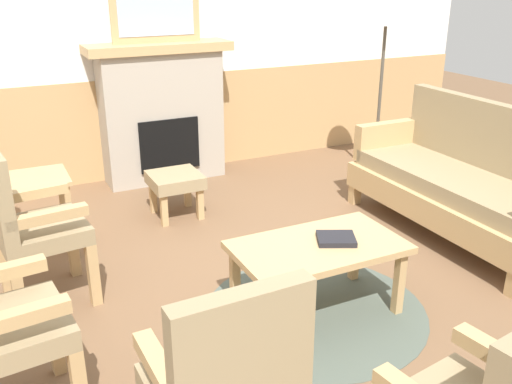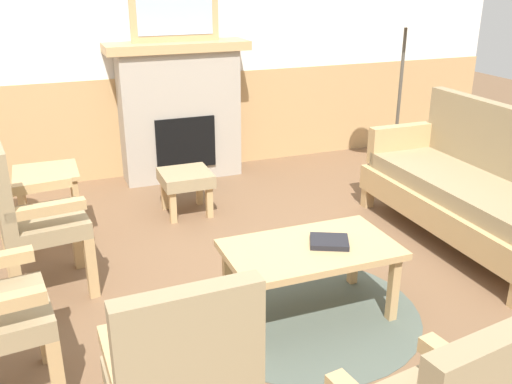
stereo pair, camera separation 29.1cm
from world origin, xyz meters
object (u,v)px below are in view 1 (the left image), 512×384
at_px(couch, 463,184).
at_px(book_on_table, 336,239).
at_px(armchair_by_window_left, 27,220).
at_px(framed_picture, 155,10).
at_px(floor_lamp_by_couch, 386,22).
at_px(coffee_table, 318,253).
at_px(fireplace, 162,112).
at_px(footstool, 175,183).
at_px(side_table, 37,192).

bearing_deg(couch, book_on_table, -162.18).
relative_size(couch, armchair_by_window_left, 1.84).
height_order(framed_picture, floor_lamp_by_couch, framed_picture).
distance_m(framed_picture, coffee_table, 2.88).
bearing_deg(floor_lamp_by_couch, coffee_table, -134.75).
relative_size(fireplace, armchair_by_window_left, 1.33).
bearing_deg(couch, fireplace, 126.71).
xyz_separation_m(coffee_table, footstool, (-0.28, 1.71, -0.10)).
distance_m(footstool, floor_lamp_by_couch, 2.36).
distance_m(footstool, armchair_by_window_left, 1.48).
bearing_deg(framed_picture, coffee_table, -88.14).
xyz_separation_m(book_on_table, armchair_by_window_left, (-1.56, 0.84, 0.08)).
bearing_deg(fireplace, framed_picture, 90.00).
bearing_deg(couch, footstool, 145.33).
distance_m(framed_picture, footstool, 1.58).
height_order(armchair_by_window_left, side_table, armchair_by_window_left).
height_order(footstool, floor_lamp_by_couch, floor_lamp_by_couch).
bearing_deg(couch, floor_lamp_by_couch, 80.02).
bearing_deg(book_on_table, armchair_by_window_left, 151.71).
bearing_deg(footstool, side_table, -172.05).
relative_size(side_table, floor_lamp_by_couch, 0.33).
height_order(framed_picture, couch, framed_picture).
bearing_deg(fireplace, couch, -53.29).
bearing_deg(coffee_table, armchair_by_window_left, 150.28).
relative_size(framed_picture, side_table, 1.45).
bearing_deg(armchair_by_window_left, couch, -7.26).
distance_m(framed_picture, side_table, 1.99).
xyz_separation_m(framed_picture, floor_lamp_by_couch, (1.86, -0.83, -0.11)).
xyz_separation_m(framed_picture, couch, (1.62, -2.18, -1.16)).
bearing_deg(side_table, footstool, 7.95).
xyz_separation_m(framed_picture, book_on_table, (0.20, -2.64, -1.10)).
bearing_deg(footstool, framed_picture, 77.98).
relative_size(armchair_by_window_left, floor_lamp_by_couch, 0.58).
distance_m(couch, book_on_table, 1.50).
height_order(framed_picture, armchair_by_window_left, framed_picture).
relative_size(fireplace, floor_lamp_by_couch, 0.77).
relative_size(armchair_by_window_left, side_table, 1.78).
height_order(fireplace, couch, fireplace).
height_order(couch, armchair_by_window_left, same).
bearing_deg(footstool, couch, -34.67).
relative_size(framed_picture, coffee_table, 0.83).
distance_m(armchair_by_window_left, floor_lamp_by_couch, 3.49).
bearing_deg(floor_lamp_by_couch, footstool, -177.65).
distance_m(framed_picture, floor_lamp_by_couch, 2.04).
relative_size(coffee_table, floor_lamp_by_couch, 0.57).
bearing_deg(armchair_by_window_left, footstool, 36.87).
relative_size(coffee_table, footstool, 2.40).
xyz_separation_m(fireplace, couch, (1.62, -2.18, -0.26)).
xyz_separation_m(armchair_by_window_left, side_table, (0.12, 0.73, -0.10)).
distance_m(fireplace, armchair_by_window_left, 2.26).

